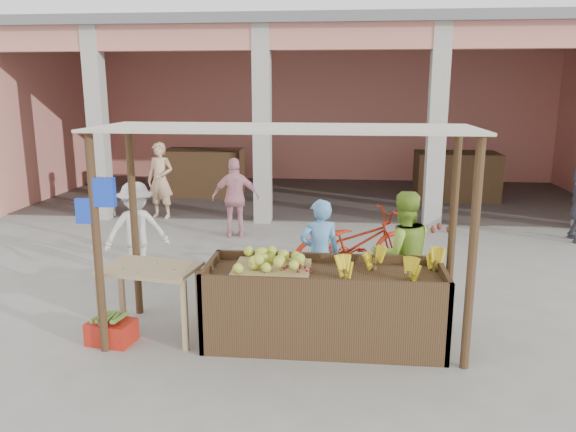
# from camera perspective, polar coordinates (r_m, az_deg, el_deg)

# --- Properties ---
(ground) EXTENTS (60.00, 60.00, 0.00)m
(ground) POSITION_cam_1_polar(r_m,az_deg,el_deg) (6.50, -0.90, -12.45)
(ground) COLOR gray
(ground) RESTS_ON ground
(market_building) EXTENTS (14.40, 6.40, 4.20)m
(market_building) POSITION_cam_1_polar(r_m,az_deg,el_deg) (14.77, 3.38, 12.60)
(market_building) COLOR tan
(market_building) RESTS_ON ground
(fruit_stall) EXTENTS (2.60, 0.95, 0.80)m
(fruit_stall) POSITION_cam_1_polar(r_m,az_deg,el_deg) (6.30, 3.67, -9.34)
(fruit_stall) COLOR #4D321E
(fruit_stall) RESTS_ON ground
(stall_awning) EXTENTS (4.09, 1.35, 2.39)m
(stall_awning) POSITION_cam_1_polar(r_m,az_deg,el_deg) (5.99, -1.04, 5.16)
(stall_awning) COLOR #4D321E
(stall_awning) RESTS_ON ground
(banana_heap) EXTENTS (1.13, 0.62, 0.21)m
(banana_heap) POSITION_cam_1_polar(r_m,az_deg,el_deg) (6.19, 10.13, -5.00)
(banana_heap) COLOR yellow
(banana_heap) RESTS_ON fruit_stall
(melon_tray) EXTENTS (0.83, 0.72, 0.22)m
(melon_tray) POSITION_cam_1_polar(r_m,az_deg,el_deg) (6.17, -1.69, -4.87)
(melon_tray) COLOR tan
(melon_tray) RESTS_ON fruit_stall
(berry_heap) EXTENTS (0.44, 0.36, 0.14)m
(berry_heap) POSITION_cam_1_polar(r_m,az_deg,el_deg) (6.11, 0.77, -5.35)
(berry_heap) COLOR maroon
(berry_heap) RESTS_ON fruit_stall
(side_table) EXTENTS (1.14, 0.85, 0.84)m
(side_table) POSITION_cam_1_polar(r_m,az_deg,el_deg) (6.50, -13.82, -6.20)
(side_table) COLOR tan
(side_table) RESTS_ON ground
(papaya_pile) EXTENTS (0.73, 0.41, 0.21)m
(papaya_pile) POSITION_cam_1_polar(r_m,az_deg,el_deg) (6.42, -13.94, -4.14)
(papaya_pile) COLOR #448E2E
(papaya_pile) RESTS_ON side_table
(red_crate) EXTENTS (0.53, 0.42, 0.25)m
(red_crate) POSITION_cam_1_polar(r_m,az_deg,el_deg) (6.68, -17.48, -11.16)
(red_crate) COLOR #B42013
(red_crate) RESTS_ON ground
(plantain_bundle) EXTENTS (0.39, 0.27, 0.08)m
(plantain_bundle) POSITION_cam_1_polar(r_m,az_deg,el_deg) (6.62, -17.58, -9.85)
(plantain_bundle) COLOR #5A8A32
(plantain_bundle) RESTS_ON red_crate
(produce_sacks) EXTENTS (0.71, 0.66, 0.54)m
(produce_sacks) POSITION_cam_1_polar(r_m,az_deg,el_deg) (11.44, 15.27, -0.23)
(produce_sacks) COLOR maroon
(produce_sacks) RESTS_ON ground
(vendor_blue) EXTENTS (0.66, 0.54, 1.53)m
(vendor_blue) POSITION_cam_1_polar(r_m,az_deg,el_deg) (7.13, 3.23, -3.56)
(vendor_blue) COLOR #61A5E6
(vendor_blue) RESTS_ON ground
(vendor_green) EXTENTS (0.88, 0.62, 1.67)m
(vendor_green) POSITION_cam_1_polar(r_m,az_deg,el_deg) (6.97, 11.54, -3.58)
(vendor_green) COLOR #91BF39
(vendor_green) RESTS_ON ground
(motorcycle) EXTENTS (1.46, 2.16, 1.07)m
(motorcycle) POSITION_cam_1_polar(r_m,az_deg,el_deg) (8.41, 6.79, -2.68)
(motorcycle) COLOR #A1230D
(motorcycle) RESTS_ON ground
(shopper_a) EXTENTS (1.12, 0.92, 1.57)m
(shopper_a) POSITION_cam_1_polar(r_m,az_deg,el_deg) (8.54, -15.14, -1.08)
(shopper_a) COLOR silver
(shopper_a) RESTS_ON ground
(shopper_b) EXTENTS (1.02, 0.67, 1.61)m
(shopper_b) POSITION_cam_1_polar(r_m,az_deg,el_deg) (10.61, -5.36, 2.13)
(shopper_b) COLOR pink
(shopper_b) RESTS_ON ground
(shopper_e) EXTENTS (0.72, 0.60, 1.71)m
(shopper_e) POSITION_cam_1_polar(r_m,az_deg,el_deg) (12.43, -12.84, 3.70)
(shopper_e) COLOR tan
(shopper_e) RESTS_ON ground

